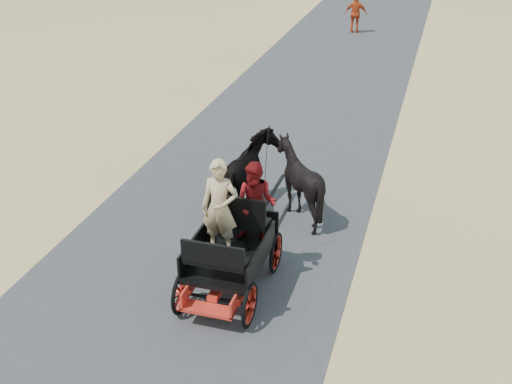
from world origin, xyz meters
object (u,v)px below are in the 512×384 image
(horse_left, at_px, (250,175))
(horse_right, at_px, (299,181))
(carriage, at_px, (231,272))
(pedestrian, at_px, (356,14))

(horse_left, distance_m, horse_right, 1.10)
(carriage, xyz_separation_m, horse_left, (-0.55, 3.00, 0.49))
(carriage, distance_m, pedestrian, 20.59)
(horse_left, xyz_separation_m, pedestrian, (-0.37, 17.56, 0.02))
(carriage, distance_m, horse_right, 3.09)
(horse_right, distance_m, pedestrian, 17.62)
(horse_right, bearing_deg, pedestrian, -85.21)
(horse_left, bearing_deg, pedestrian, -88.79)
(carriage, xyz_separation_m, horse_right, (0.55, 3.00, 0.49))
(horse_left, relative_size, pedestrian, 1.16)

